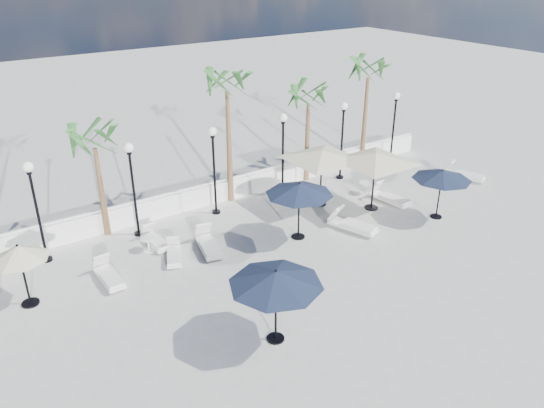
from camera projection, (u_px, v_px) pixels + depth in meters
ground at (308, 283)px, 18.03m from camera, size 100.00×100.00×0.00m
balustrade at (205, 195)px, 23.44m from camera, size 26.00×0.30×1.01m
lamppost_1 at (35, 199)px, 18.27m from camera, size 0.36×0.36×3.84m
lamppost_2 at (132, 177)px, 20.05m from camera, size 0.36×0.36×3.84m
lamppost_3 at (214, 159)px, 21.82m from camera, size 0.36×0.36×3.84m
lamppost_4 at (283, 143)px, 23.60m from camera, size 0.36×0.36×3.84m
lamppost_5 at (343, 130)px, 25.37m from camera, size 0.36×0.36×3.84m
lamppost_6 at (394, 118)px, 27.15m from camera, size 0.36×0.36×3.84m
palm_1 at (94, 144)px, 19.60m from camera, size 2.60×2.60×4.70m
palm_2 at (227, 88)px, 21.90m from camera, size 2.60×2.60×6.10m
palm_3 at (308, 101)px, 24.59m from camera, size 2.60×2.60×4.90m
palm_4 at (368, 75)px, 26.13m from camera, size 2.60×2.60×5.70m
lounger_0 at (109, 275)px, 18.03m from camera, size 0.61×1.81×0.67m
lounger_3 at (174, 254)px, 19.35m from camera, size 1.11×1.68×0.60m
lounger_4 at (155, 240)px, 20.27m from camera, size 0.59×1.69×0.63m
lounger_5 at (208, 244)px, 19.92m from camera, size 1.05×2.05×0.73m
lounger_6 at (353, 224)px, 21.37m from camera, size 1.28×2.15×0.77m
lounger_7 at (390, 197)px, 23.76m from camera, size 0.85×2.04×0.74m
lounger_8 at (464, 174)px, 26.22m from camera, size 1.40×2.06×0.74m
side_table_1 at (148, 243)px, 19.82m from camera, size 0.56×0.56×0.55m
side_table_2 at (365, 187)px, 24.59m from camera, size 0.57×0.57×0.56m
parasol_navy_left at (276, 278)px, 14.49m from camera, size 2.70×2.70×2.38m
parasol_navy_mid at (299, 189)px, 20.04m from camera, size 2.63×2.63×2.35m
parasol_navy_right at (442, 175)px, 21.70m from camera, size 2.44×2.44×2.19m
parasol_cream_sq_a at (322, 151)px, 22.58m from camera, size 5.56×5.56×2.73m
parasol_cream_sq_b at (376, 153)px, 22.19m from camera, size 5.54×5.54×2.78m
parasol_cream_small at (19, 253)px, 16.14m from camera, size 1.78×1.78×2.19m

